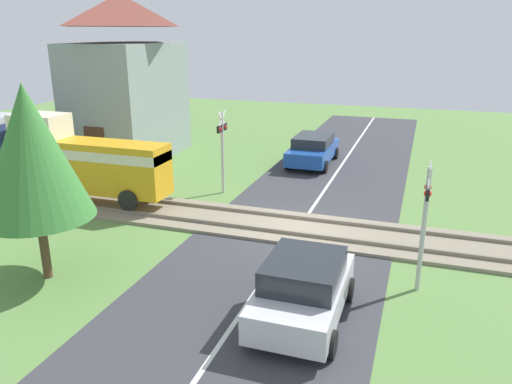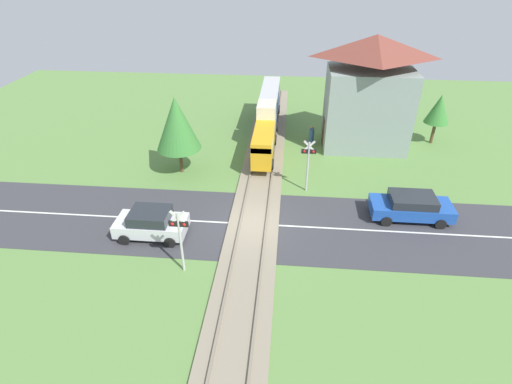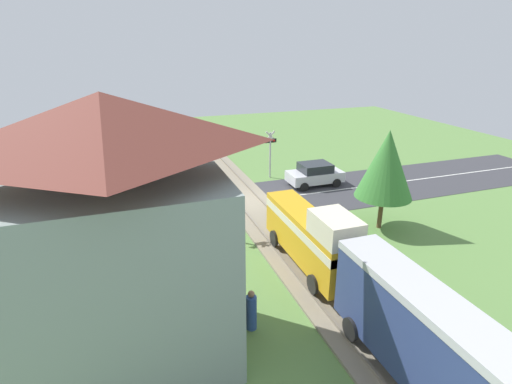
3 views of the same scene
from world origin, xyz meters
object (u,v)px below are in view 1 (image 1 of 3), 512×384
at_px(car_far_side, 313,149).
at_px(station_building, 126,80).
at_px(pedestrian_by_station, 87,160).
at_px(train, 15,151).
at_px(crossing_signal_east_approach, 222,141).
at_px(car_near_crossing, 303,288).
at_px(crossing_signal_west_approach, 425,211).

relative_size(car_far_side, station_building, 0.55).
bearing_deg(station_building, pedestrian_by_station, -178.27).
distance_m(train, crossing_signal_east_approach, 8.28).
distance_m(train, car_near_crossing, 14.18).
xyz_separation_m(car_near_crossing, car_far_side, (14.03, 2.88, -0.02)).
bearing_deg(car_far_side, crossing_signal_west_approach, -155.30).
relative_size(crossing_signal_west_approach, crossing_signal_east_approach, 1.00).
distance_m(crossing_signal_west_approach, crossing_signal_east_approach, 9.87).
relative_size(crossing_signal_east_approach, station_building, 0.42).
relative_size(car_far_side, pedestrian_by_station, 2.96).
relative_size(train, car_far_side, 2.91).
distance_m(train, station_building, 7.69).
height_order(train, crossing_signal_east_approach, crossing_signal_east_approach).
bearing_deg(car_near_crossing, car_far_side, 11.60).
bearing_deg(pedestrian_by_station, train, 168.70).
distance_m(train, pedestrian_by_station, 3.73).
xyz_separation_m(train, crossing_signal_west_approach, (-2.96, -15.62, 0.33)).
xyz_separation_m(train, car_near_crossing, (-5.28, -13.11, -1.05)).
height_order(car_near_crossing, pedestrian_by_station, car_near_crossing).
relative_size(train, crossing_signal_east_approach, 3.78).
relative_size(car_near_crossing, crossing_signal_west_approach, 1.08).
bearing_deg(crossing_signal_west_approach, car_far_side, 24.70).
bearing_deg(pedestrian_by_station, station_building, 1.73).
relative_size(car_near_crossing, station_building, 0.45).
height_order(car_near_crossing, crossing_signal_east_approach, crossing_signal_east_approach).
distance_m(car_far_side, pedestrian_by_station, 10.90).
xyz_separation_m(car_far_side, crossing_signal_west_approach, (-11.71, -5.39, 1.40)).
xyz_separation_m(crossing_signal_west_approach, station_building, (10.33, 15.04, 1.79)).
bearing_deg(pedestrian_by_station, car_near_crossing, -125.18).
xyz_separation_m(car_far_side, crossing_signal_east_approach, (-5.79, 2.51, 1.40)).
height_order(car_near_crossing, car_far_side, car_near_crossing).
bearing_deg(pedestrian_by_station, crossing_signal_east_approach, -94.15).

